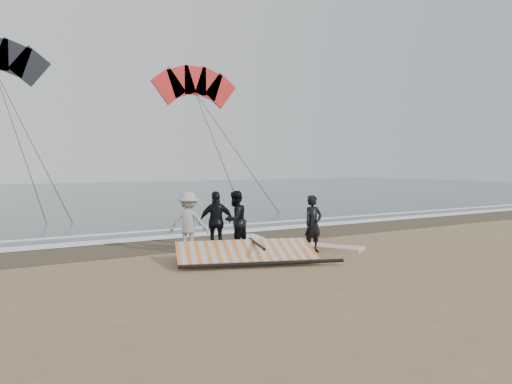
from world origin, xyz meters
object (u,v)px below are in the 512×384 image
at_px(man_main, 313,224).
at_px(board_white, 320,247).
at_px(board_cream, 257,241).
at_px(sail_rig, 241,254).

distance_m(man_main, board_white, 1.06).
height_order(man_main, board_cream, man_main).
xyz_separation_m(board_cream, sail_rig, (-1.99, -2.48, 0.14)).
bearing_deg(board_white, man_main, -175.58).
relative_size(man_main, sail_rig, 0.42).
xyz_separation_m(man_main, board_white, (0.62, 0.43, -0.74)).
bearing_deg(man_main, board_cream, 96.06).
xyz_separation_m(board_white, board_cream, (-0.99, 1.90, 0.00)).
distance_m(board_white, board_cream, 2.14).
height_order(board_cream, sail_rig, sail_rig).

